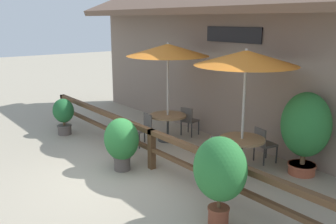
% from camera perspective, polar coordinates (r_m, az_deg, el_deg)
% --- Properties ---
extents(ground_plane, '(60.00, 60.00, 0.00)m').
position_cam_1_polar(ground_plane, '(8.38, -8.43, -10.17)').
color(ground_plane, '#9E937F').
extents(building_facade, '(14.28, 1.49, 4.23)m').
position_cam_1_polar(building_facade, '(10.35, 11.42, 6.81)').
color(building_facade, gray).
rests_on(building_facade, ground).
extents(patio_railing, '(10.40, 0.14, 0.95)m').
position_cam_1_polar(patio_railing, '(8.65, -2.52, -4.31)').
color(patio_railing, brown).
rests_on(patio_railing, ground).
extents(patio_umbrella_near, '(2.28, 2.28, 2.79)m').
position_cam_1_polar(patio_umbrella_near, '(10.35, -0.04, 9.42)').
color(patio_umbrella_near, '#B7B2A8').
rests_on(patio_umbrella_near, ground).
extents(dining_table_near, '(1.05, 1.05, 0.76)m').
position_cam_1_polar(dining_table_near, '(10.69, -0.04, -1.20)').
color(dining_table_near, olive).
rests_on(dining_table_near, ground).
extents(chair_near_streetside, '(0.45, 0.45, 0.87)m').
position_cam_1_polar(chair_near_streetside, '(10.33, -3.69, -2.42)').
color(chair_near_streetside, '#514C47').
rests_on(chair_near_streetside, ground).
extents(chair_near_wallside, '(0.51, 0.51, 0.87)m').
position_cam_1_polar(chair_near_wallside, '(11.18, 3.19, -1.15)').
color(chair_near_wallside, '#514C47').
rests_on(chair_near_wallside, ground).
extents(patio_umbrella_middle, '(2.28, 2.28, 2.79)m').
position_cam_1_polar(patio_umbrella_middle, '(8.36, 11.80, 8.06)').
color(patio_umbrella_middle, '#B7B2A8').
rests_on(patio_umbrella_middle, ground).
extents(dining_table_middle, '(1.05, 1.05, 0.76)m').
position_cam_1_polar(dining_table_middle, '(8.78, 11.16, -4.87)').
color(dining_table_middle, olive).
rests_on(dining_table_middle, ground).
extents(chair_middle_streetside, '(0.49, 0.49, 0.87)m').
position_cam_1_polar(chair_middle_streetside, '(8.34, 7.16, -6.56)').
color(chair_middle_streetside, '#514C47').
rests_on(chair_middle_streetside, ground).
extents(chair_middle_wallside, '(0.50, 0.50, 0.87)m').
position_cam_1_polar(chair_middle_wallside, '(9.36, 14.38, -4.60)').
color(chair_middle_wallside, '#514C47').
rests_on(chair_middle_wallside, ground).
extents(potted_plant_corner_fern, '(0.68, 0.62, 1.10)m').
position_cam_1_polar(potted_plant_corner_fern, '(11.66, -15.64, -0.21)').
color(potted_plant_corner_fern, '#564C47').
rests_on(potted_plant_corner_fern, ground).
extents(potted_plant_entrance_palm, '(0.86, 0.77, 1.23)m').
position_cam_1_polar(potted_plant_entrance_palm, '(8.63, -7.10, -4.39)').
color(potted_plant_entrance_palm, '#564C47').
rests_on(potted_plant_entrance_palm, ground).
extents(potted_plant_small_flowering, '(0.93, 0.84, 1.56)m').
position_cam_1_polar(potted_plant_small_flowering, '(6.27, 7.92, -8.95)').
color(potted_plant_small_flowering, brown).
rests_on(potted_plant_small_flowering, ground).
extents(potted_plant_tall_tropical, '(1.10, 0.99, 1.88)m').
position_cam_1_polar(potted_plant_tall_tropical, '(8.76, 20.22, -2.21)').
color(potted_plant_tall_tropical, '#9E4C33').
rests_on(potted_plant_tall_tropical, ground).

